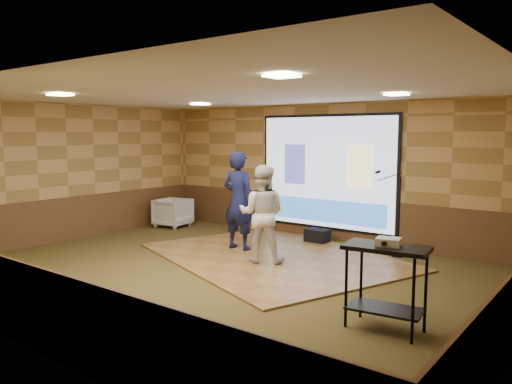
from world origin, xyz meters
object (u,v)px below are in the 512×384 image
Objects in this scene: projector_screen at (326,173)px; av_table at (386,270)px; dance_floor at (274,257)px; player_right at (262,214)px; duffel_bag at (317,236)px; mic_stand at (396,230)px; projector at (389,242)px; banquet_chair at (173,213)px; player_left at (239,200)px.

av_table is at bearing -52.57° from projector_screen.
player_right is at bearing -81.15° from dance_floor.
duffel_bag is at bearing -113.98° from player_right.
av_table is at bearing -33.67° from dance_floor.
player_right reaches higher than mic_stand.
banquet_chair is (-6.95, 3.08, -0.72)m from projector.
duffel_bag is at bearing 89.52° from dance_floor.
dance_floor is 1.02m from player_right.
av_table is at bearing 148.59° from player_left.
player_right reaches higher than dance_floor.
projector reaches higher than av_table.
player_left reaches higher than duffel_bag.
projector_screen is 2.20m from player_left.
dance_floor is at bearing -113.12° from banquet_chair.
projector_screen is at bearing -117.02° from player_left.
av_table is 0.34m from projector.
mic_stand reaches higher than duffel_bag.
mic_stand reaches higher than dance_floor.
duffel_bag is at bearing 176.87° from mic_stand.
av_table is at bearing 126.71° from player_right.
player_left is at bearing -116.62° from banquet_chair.
player_left is 4.03× the size of duffel_bag.
player_left reaches higher than av_table.
player_right reaches higher than banquet_chair.
mic_stand reaches higher than av_table.
banquet_chair is (-3.85, 1.04, 0.34)m from dance_floor.
player_right is at bearing 147.93° from player_left.
player_right is at bearing 139.12° from projector.
mic_stand is (-1.31, 3.59, -0.24)m from av_table.
projector reaches higher than banquet_chair.
player_right is at bearing 152.39° from av_table.
projector is at bearing -52.35° from projector_screen.
player_left is at bearing 177.28° from dance_floor.
player_right is at bearing -87.52° from projector_screen.
mic_stand is at bearing -92.95° from banquet_chair.
projector reaches higher than dance_floor.
player_right is (0.07, -0.48, 0.89)m from dance_floor.
player_left reaches higher than player_right.
projector_screen reaches higher than duffel_bag.
dance_floor is at bearing -140.56° from mic_stand.
mic_stand is at bearing 40.88° from dance_floor.
duffel_bag reaches higher than dance_floor.
mic_stand is 2.08× the size of banquet_chair.
projector_screen is 6.81× the size of duffel_bag.
projector_screen reaches higher than dance_floor.
player_left is (-0.86, -1.98, -0.46)m from projector_screen.
banquet_chair is (-6.93, 3.09, -0.37)m from av_table.
projector is at bearing -71.16° from mic_stand.
player_left reaches higher than mic_stand.
mic_stand is 3.36× the size of duffel_bag.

